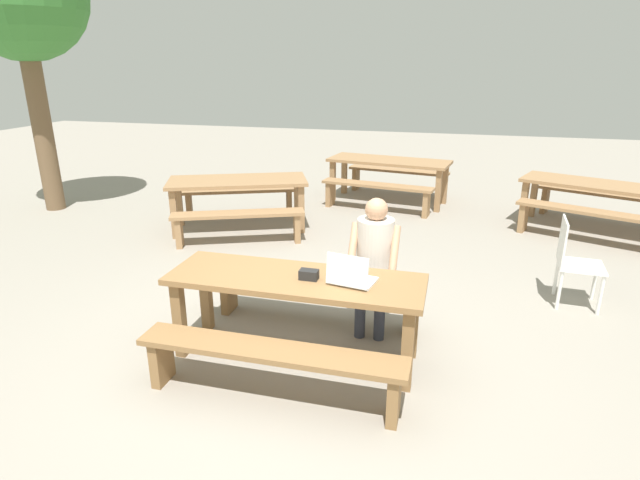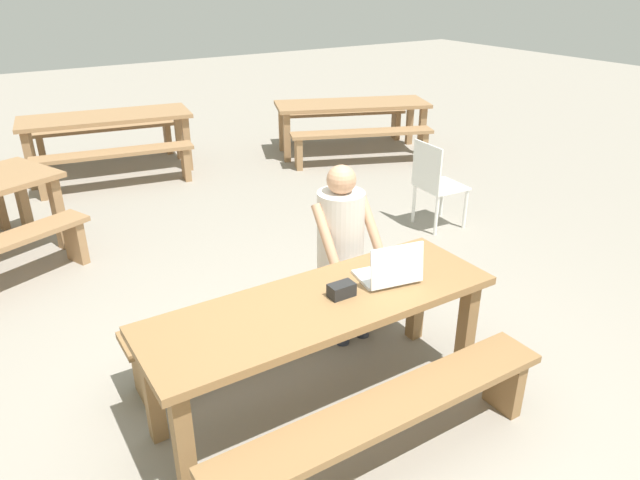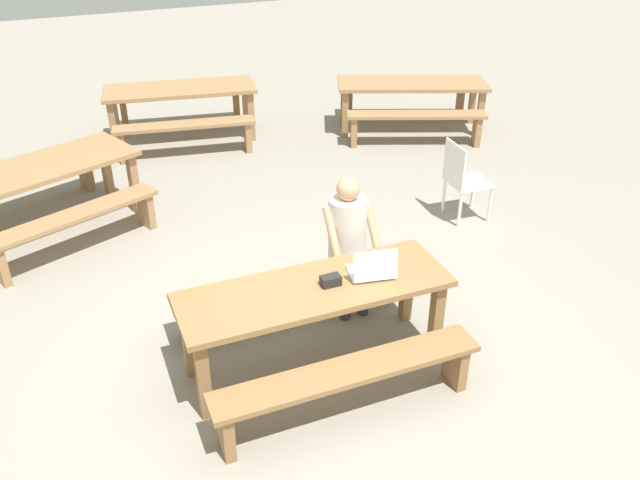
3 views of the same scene
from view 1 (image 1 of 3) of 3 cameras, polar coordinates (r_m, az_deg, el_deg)
The scene contains 17 objects.
ground_plane at distance 4.61m, azimuth -2.60°, elevation -12.63°, with size 30.00×30.00×0.00m, color gray.
picnic_table_front at distance 4.31m, azimuth -2.73°, elevation -5.45°, with size 2.14×0.70×0.75m.
bench_near at distance 3.92m, azimuth -5.51°, elevation -13.15°, with size 2.04×0.30×0.44m.
bench_far at distance 4.99m, azimuth -0.48°, elevation -5.54°, with size 2.04×0.30×0.44m.
laptop at distance 4.10m, azimuth 3.45°, elevation -4.07°, with size 0.39×0.35×0.27m.
small_pouch at distance 4.20m, azimuth -1.25°, elevation -3.87°, with size 0.15×0.09×0.08m.
person_seated at distance 4.69m, azimuth 6.05°, elevation -1.76°, with size 0.44×0.43×1.29m.
plastic_chair at distance 5.92m, azimuth 26.27°, elevation -2.03°, with size 0.47×0.47×0.91m.
picnic_table_mid at distance 7.78m, azimuth -9.12°, elevation 5.89°, with size 2.19×1.55×0.77m.
bench_mid_south at distance 7.20m, azimuth -9.05°, elevation 2.19°, with size 1.80×0.98×0.46m.
bench_mid_north at distance 8.52m, azimuth -8.95°, elevation 4.89°, with size 1.80×0.98×0.46m.
picnic_table_rear at distance 8.61m, azimuth 28.76°, elevation 4.84°, with size 2.30×1.51×0.74m.
bench_rear_south at distance 8.07m, azimuth 27.76°, elevation 2.16°, with size 1.93×1.00×0.48m.
bench_rear_north at distance 9.27m, azimuth 29.09°, elevation 3.94°, with size 1.93×1.00×0.48m.
picnic_table_distant at distance 9.31m, azimuth 7.65°, elevation 8.18°, with size 2.21×1.11×0.77m.
bench_distant_south at distance 8.75m, azimuth 6.33°, elevation 5.48°, with size 1.93×0.59×0.47m.
bench_distant_north at distance 9.99m, azimuth 8.67°, elevation 7.12°, with size 1.93×0.59×0.47m.
Camera 1 is at (1.19, -3.73, 2.44)m, focal length 28.81 mm.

